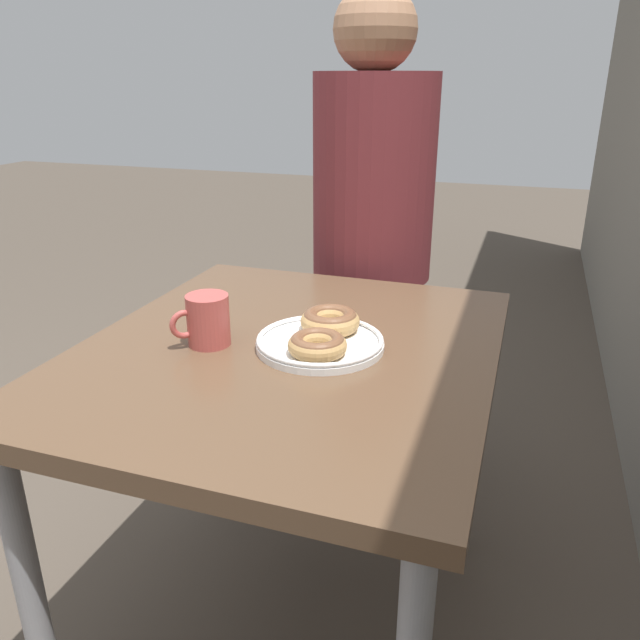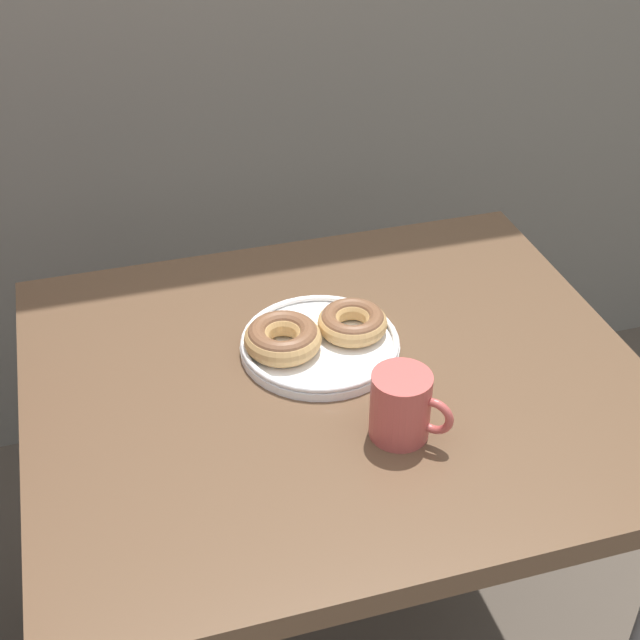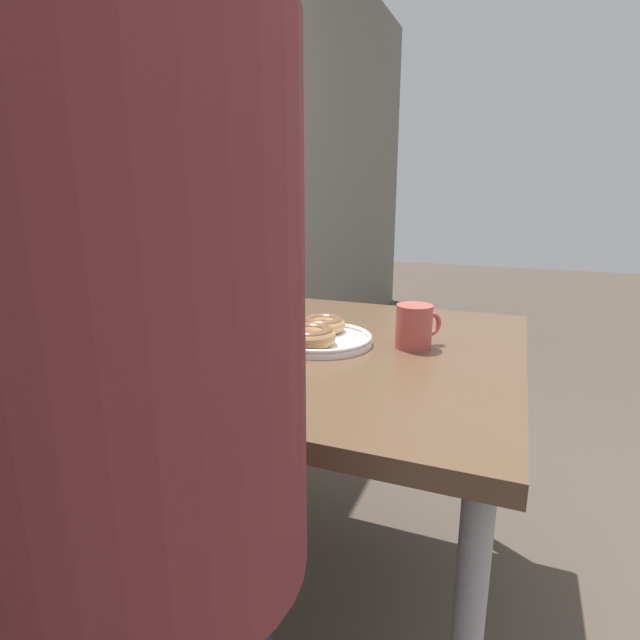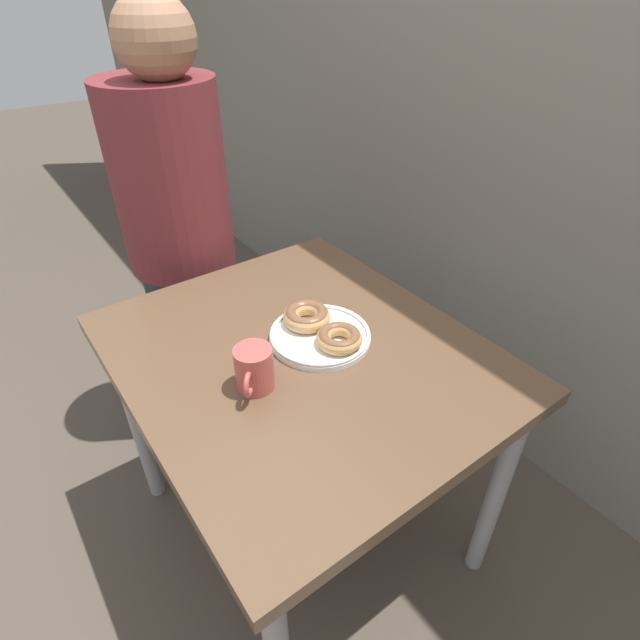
# 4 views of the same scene
# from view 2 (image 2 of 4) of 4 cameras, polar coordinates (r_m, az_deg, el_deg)

# --- Properties ---
(dining_table) EXTENTS (0.96, 0.82, 0.75)m
(dining_table) POSITION_cam_2_polar(r_m,az_deg,el_deg) (1.45, 1.01, -6.20)
(dining_table) COLOR brown
(dining_table) RESTS_ON ground_plane
(donut_plate) EXTENTS (0.28, 0.26, 0.06)m
(donut_plate) POSITION_cam_2_polar(r_m,az_deg,el_deg) (1.43, -0.24, -1.09)
(donut_plate) COLOR white
(donut_plate) RESTS_ON dining_table
(coffee_mug) EXTENTS (0.10, 0.10, 0.10)m
(coffee_mug) POSITION_cam_2_polar(r_m,az_deg,el_deg) (1.26, 5.27, -5.46)
(coffee_mug) COLOR #B74C47
(coffee_mug) RESTS_ON dining_table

